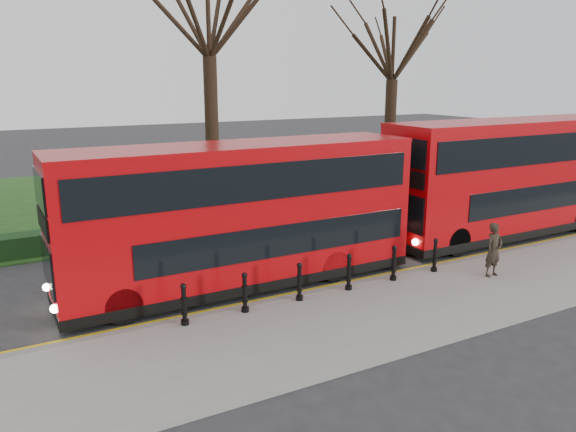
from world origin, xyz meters
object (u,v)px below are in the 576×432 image
bollard_row (325,277)px  bus_rear (514,178)px  bus_lead (241,216)px  pedestrian (494,250)px

bollard_row → bus_rear: bearing=12.7°
bollard_row → bus_rear: size_ratio=0.73×
bollard_row → bus_lead: size_ratio=0.78×
bollard_row → pedestrian: 5.37m
bus_lead → pedestrian: size_ratio=6.39×
pedestrian → bollard_row: bearing=165.2°
bus_lead → pedestrian: (6.76, -3.32, -1.13)m
bus_rear → pedestrian: (-4.78, -3.41, -1.26)m
bus_lead → bollard_row: bearing=-54.9°
pedestrian → bus_lead: bearing=151.5°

